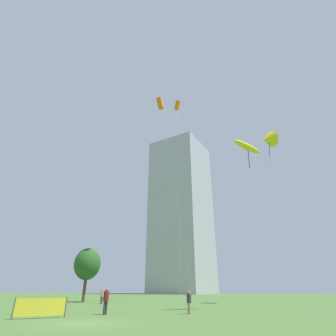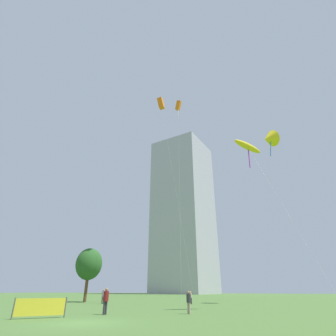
{
  "view_description": "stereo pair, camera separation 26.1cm",
  "coord_description": "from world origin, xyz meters",
  "px_view_note": "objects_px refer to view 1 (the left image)",
  "views": [
    {
      "loc": [
        10.31,
        -14.49,
        1.71
      ],
      "look_at": [
        1.72,
        8.99,
        13.18
      ],
      "focal_mm": 28.4,
      "sensor_mm": 36.0,
      "label": 1
    },
    {
      "loc": [
        10.56,
        -14.39,
        1.71
      ],
      "look_at": [
        1.72,
        8.99,
        13.18
      ],
      "focal_mm": 28.4,
      "sensor_mm": 36.0,
      "label": 2
    }
  ],
  "objects_px": {
    "person_standing_0": "(106,299)",
    "person_standing_1": "(189,301)",
    "kite_flying_4": "(268,139)",
    "park_tree_0": "(87,264)",
    "kite_flying_5": "(177,106)",
    "kite_flying_2": "(160,104)",
    "person_standing_4": "(190,297)",
    "person_standing_2": "(102,295)",
    "event_banner": "(41,307)",
    "kite_flying_1": "(247,147)",
    "distant_highrise_0": "(181,212)"
  },
  "relations": [
    {
      "from": "kite_flying_2",
      "to": "distant_highrise_0",
      "type": "distance_m",
      "value": 92.69
    },
    {
      "from": "person_standing_0",
      "to": "distant_highrise_0",
      "type": "xyz_separation_m",
      "value": [
        -26.78,
        106.72,
        36.41
      ]
    },
    {
      "from": "person_standing_2",
      "to": "event_banner",
      "type": "bearing_deg",
      "value": 76.18
    },
    {
      "from": "kite_flying_4",
      "to": "event_banner",
      "type": "height_order",
      "value": "kite_flying_4"
    },
    {
      "from": "person_standing_1",
      "to": "kite_flying_4",
      "type": "relative_size",
      "value": 0.06
    },
    {
      "from": "person_standing_1",
      "to": "kite_flying_1",
      "type": "distance_m",
      "value": 17.19
    },
    {
      "from": "person_standing_0",
      "to": "person_standing_1",
      "type": "height_order",
      "value": "person_standing_0"
    },
    {
      "from": "person_standing_4",
      "to": "park_tree_0",
      "type": "height_order",
      "value": "park_tree_0"
    },
    {
      "from": "person_standing_4",
      "to": "kite_flying_1",
      "type": "xyz_separation_m",
      "value": [
        10.02,
        -9.72,
        15.37
      ]
    },
    {
      "from": "kite_flying_5",
      "to": "event_banner",
      "type": "distance_m",
      "value": 37.64
    },
    {
      "from": "person_standing_2",
      "to": "person_standing_4",
      "type": "height_order",
      "value": "person_standing_2"
    },
    {
      "from": "person_standing_4",
      "to": "kite_flying_4",
      "type": "bearing_deg",
      "value": 10.88
    },
    {
      "from": "kite_flying_1",
      "to": "kite_flying_2",
      "type": "bearing_deg",
      "value": 147.22
    },
    {
      "from": "kite_flying_5",
      "to": "distant_highrise_0",
      "type": "height_order",
      "value": "distant_highrise_0"
    },
    {
      "from": "person_standing_1",
      "to": "person_standing_4",
      "type": "relative_size",
      "value": 1.05
    },
    {
      "from": "person_standing_0",
      "to": "park_tree_0",
      "type": "bearing_deg",
      "value": -127.32
    },
    {
      "from": "person_standing_1",
      "to": "person_standing_2",
      "type": "height_order",
      "value": "person_standing_2"
    },
    {
      "from": "person_standing_0",
      "to": "park_tree_0",
      "type": "height_order",
      "value": "park_tree_0"
    },
    {
      "from": "person_standing_4",
      "to": "event_banner",
      "type": "height_order",
      "value": "person_standing_4"
    },
    {
      "from": "person_standing_4",
      "to": "kite_flying_5",
      "type": "distance_m",
      "value": 30.76
    },
    {
      "from": "person_standing_1",
      "to": "person_standing_4",
      "type": "distance_m",
      "value": 15.41
    },
    {
      "from": "person_standing_0",
      "to": "kite_flying_2",
      "type": "distance_m",
      "value": 36.57
    },
    {
      "from": "event_banner",
      "to": "distant_highrise_0",
      "type": "bearing_deg",
      "value": 102.4
    },
    {
      "from": "person_standing_1",
      "to": "kite_flying_5",
      "type": "relative_size",
      "value": 0.05
    },
    {
      "from": "park_tree_0",
      "to": "kite_flying_1",
      "type": "bearing_deg",
      "value": -20.46
    },
    {
      "from": "park_tree_0",
      "to": "distant_highrise_0",
      "type": "height_order",
      "value": "distant_highrise_0"
    },
    {
      "from": "person_standing_0",
      "to": "kite_flying_5",
      "type": "xyz_separation_m",
      "value": [
        0.55,
        17.23,
        30.56
      ]
    },
    {
      "from": "person_standing_4",
      "to": "kite_flying_2",
      "type": "distance_m",
      "value": 32.59
    },
    {
      "from": "kite_flying_1",
      "to": "kite_flying_4",
      "type": "relative_size",
      "value": 0.67
    },
    {
      "from": "kite_flying_1",
      "to": "park_tree_0",
      "type": "height_order",
      "value": "kite_flying_1"
    },
    {
      "from": "person_standing_1",
      "to": "kite_flying_2",
      "type": "bearing_deg",
      "value": -33.03
    },
    {
      "from": "person_standing_2",
      "to": "park_tree_0",
      "type": "relative_size",
      "value": 0.22
    },
    {
      "from": "park_tree_0",
      "to": "distant_highrise_0",
      "type": "bearing_deg",
      "value": 97.45
    },
    {
      "from": "person_standing_1",
      "to": "kite_flying_1",
      "type": "bearing_deg",
      "value": -112.67
    },
    {
      "from": "person_standing_2",
      "to": "kite_flying_5",
      "type": "height_order",
      "value": "kite_flying_5"
    },
    {
      "from": "person_standing_2",
      "to": "kite_flying_2",
      "type": "height_order",
      "value": "kite_flying_2"
    },
    {
      "from": "person_standing_2",
      "to": "person_standing_4",
      "type": "relative_size",
      "value": 1.14
    },
    {
      "from": "person_standing_4",
      "to": "person_standing_1",
      "type": "bearing_deg",
      "value": -77.84
    },
    {
      "from": "person_standing_2",
      "to": "kite_flying_4",
      "type": "distance_m",
      "value": 34.02
    },
    {
      "from": "person_standing_0",
      "to": "event_banner",
      "type": "distance_m",
      "value": 4.68
    },
    {
      "from": "kite_flying_2",
      "to": "event_banner",
      "type": "height_order",
      "value": "kite_flying_2"
    },
    {
      "from": "person_standing_0",
      "to": "kite_flying_1",
      "type": "xyz_separation_m",
      "value": [
        11.6,
        7.97,
        15.2
      ]
    },
    {
      "from": "kite_flying_2",
      "to": "kite_flying_5",
      "type": "relative_size",
      "value": 1.05
    },
    {
      "from": "person_standing_1",
      "to": "event_banner",
      "type": "bearing_deg",
      "value": 65.95
    },
    {
      "from": "park_tree_0",
      "to": "event_banner",
      "type": "xyz_separation_m",
      "value": [
        12.74,
        -21.93,
        -4.75
      ]
    },
    {
      "from": "person_standing_1",
      "to": "kite_flying_4",
      "type": "xyz_separation_m",
      "value": [
        8.9,
        18.21,
        23.04
      ]
    },
    {
      "from": "kite_flying_5",
      "to": "event_banner",
      "type": "xyz_separation_m",
      "value": [
        -2.98,
        -21.2,
        -30.97
      ]
    },
    {
      "from": "kite_flying_1",
      "to": "kite_flying_5",
      "type": "xyz_separation_m",
      "value": [
        -11.05,
        9.25,
        15.37
      ]
    },
    {
      "from": "kite_flying_1",
      "to": "kite_flying_2",
      "type": "xyz_separation_m",
      "value": [
        -14.46,
        9.31,
        16.91
      ]
    },
    {
      "from": "kite_flying_4",
      "to": "kite_flying_5",
      "type": "relative_size",
      "value": 0.78
    }
  ]
}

